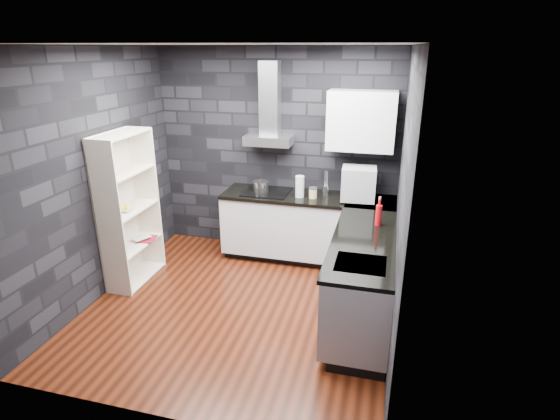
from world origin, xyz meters
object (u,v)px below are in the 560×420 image
at_px(utensil_crock, 326,191).
at_px(red_bottle, 378,215).
at_px(bookshelf, 129,210).
at_px(pot, 261,187).
at_px(glass_vase, 300,187).
at_px(storage_jar, 313,193).
at_px(appliance_garage, 359,184).
at_px(fruit_bowl, 125,209).

distance_m(utensil_crock, red_bottle, 1.10).
bearing_deg(utensil_crock, bookshelf, -152.58).
xyz_separation_m(utensil_crock, bookshelf, (-2.13, -1.10, -0.06)).
relative_size(pot, glass_vase, 0.74).
bearing_deg(glass_vase, pot, 173.17).
bearing_deg(red_bottle, bookshelf, -174.88).
height_order(pot, storage_jar, pot).
distance_m(storage_jar, red_bottle, 1.09).
xyz_separation_m(glass_vase, storage_jar, (0.17, 0.00, -0.08)).
height_order(utensil_crock, bookshelf, bookshelf).
bearing_deg(appliance_garage, red_bottle, -72.24).
bearing_deg(glass_vase, red_bottle, -35.08).
bearing_deg(appliance_garage, bookshelf, -162.59).
bearing_deg(red_bottle, fruit_bowl, -173.63).
xyz_separation_m(appliance_garage, fruit_bowl, (-2.55, -1.03, -0.19)).
bearing_deg(fruit_bowl, bookshelf, 90.00).
distance_m(utensil_crock, appliance_garage, 0.47).
xyz_separation_m(pot, appliance_garage, (1.25, -0.05, 0.15)).
relative_size(red_bottle, fruit_bowl, 1.08).
height_order(glass_vase, red_bottle, glass_vase).
bearing_deg(pot, bookshelf, -141.84).
xyz_separation_m(utensil_crock, red_bottle, (0.69, -0.85, 0.05)).
relative_size(pot, appliance_garage, 0.50).
xyz_separation_m(glass_vase, utensil_crock, (0.31, 0.15, -0.08)).
distance_m(pot, fruit_bowl, 1.69).
height_order(glass_vase, fruit_bowl, glass_vase).
bearing_deg(red_bottle, utensil_crock, 129.18).
relative_size(bookshelf, fruit_bowl, 8.73).
bearing_deg(red_bottle, pot, 153.41).
distance_m(storage_jar, fruit_bowl, 2.24).
distance_m(pot, storage_jar, 0.70).
bearing_deg(glass_vase, fruit_bowl, -150.86).
distance_m(glass_vase, bookshelf, 2.06).
bearing_deg(utensil_crock, fruit_bowl, -151.28).
bearing_deg(storage_jar, pot, 174.91).
distance_m(appliance_garage, bookshelf, 2.73).
distance_m(appliance_garage, fruit_bowl, 2.75).
bearing_deg(fruit_bowl, red_bottle, 6.37).
bearing_deg(storage_jar, fruit_bowl, -152.96).
xyz_separation_m(pot, bookshelf, (-1.30, -1.02, -0.07)).
distance_m(storage_jar, appliance_garage, 0.58).
relative_size(glass_vase, bookshelf, 0.15).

